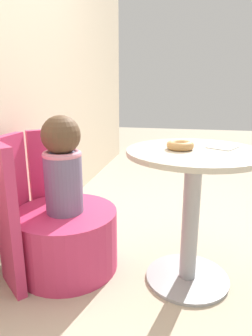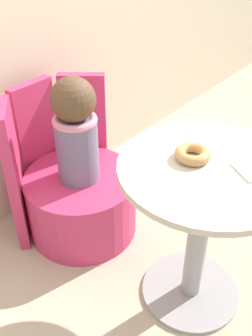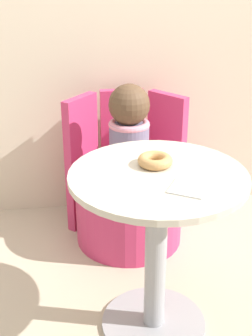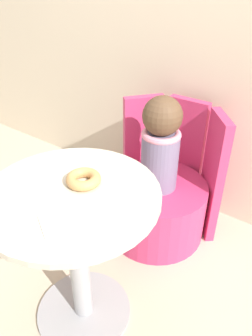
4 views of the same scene
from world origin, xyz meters
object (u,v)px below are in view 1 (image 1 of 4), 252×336
tub_chair (67,239)px  round_table (192,194)px  donut (180,145)px  child_figure (63,164)px

tub_chair → round_table: bearing=-88.5°
round_table → donut: (0.00, 0.07, 0.25)m
round_table → child_figure: bearing=91.5°
tub_chair → child_figure: child_figure is taller
tub_chair → child_figure: bearing=-82.4°
child_figure → donut: 0.63m
tub_chair → donut: donut is taller
donut → child_figure: bearing=91.8°
child_figure → round_table: bearing=-88.5°
round_table → tub_chair: 0.75m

